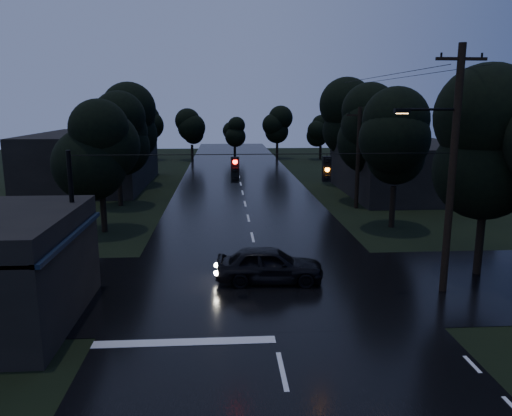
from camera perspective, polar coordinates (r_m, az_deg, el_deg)
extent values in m
cube|color=black|center=(39.08, -1.26, 0.45)|extent=(12.00, 120.00, 0.02)
cube|color=black|center=(21.75, 0.84, -8.95)|extent=(60.00, 9.00, 0.02)
cube|color=black|center=(18.64, -20.35, -2.95)|extent=(0.30, 7.00, 0.15)
cylinder|color=black|center=(16.53, -23.55, -11.30)|extent=(0.10, 0.10, 3.00)
cylinder|color=black|center=(21.92, -18.34, -5.26)|extent=(0.10, 0.10, 3.00)
cube|color=#F2AF61|center=(17.47, -21.72, -6.41)|extent=(0.06, 1.60, 0.50)
cube|color=#F2AF61|center=(19.94, -19.38, -4.02)|extent=(0.06, 1.20, 0.50)
cube|color=black|center=(45.41, 16.49, 4.37)|extent=(10.00, 14.00, 4.40)
cube|color=black|center=(50.10, -18.07, 5.28)|extent=(10.00, 16.00, 5.00)
cylinder|color=black|center=(21.50, 21.51, 3.75)|extent=(0.30, 0.30, 10.00)
cube|color=black|center=(21.40, 22.43, 15.49)|extent=(2.00, 0.12, 0.12)
cylinder|color=black|center=(20.88, 19.25, 10.59)|extent=(2.20, 0.10, 0.10)
cube|color=black|center=(20.49, 16.36, 10.62)|extent=(0.60, 0.25, 0.18)
cube|color=#FFB266|center=(20.49, 16.34, 10.34)|extent=(0.45, 0.18, 0.03)
cylinder|color=black|center=(37.82, 11.58, 5.58)|extent=(0.30, 0.30, 7.50)
cube|color=black|center=(37.62, 11.78, 10.35)|extent=(2.00, 0.12, 0.12)
cylinder|color=black|center=(20.69, -20.09, -2.08)|extent=(0.18, 0.18, 6.00)
cylinder|color=black|center=(19.44, 1.13, 6.17)|extent=(15.00, 0.03, 0.03)
cube|color=black|center=(19.44, -2.41, 4.38)|extent=(0.32, 0.25, 1.00)
sphere|color=#FF0C07|center=(19.29, -2.40, 4.33)|extent=(0.18, 0.18, 0.18)
cube|color=black|center=(19.85, 8.06, 4.43)|extent=(0.32, 0.25, 1.00)
sphere|color=orange|center=(19.71, 8.15, 4.37)|extent=(0.18, 0.18, 0.18)
cylinder|color=black|center=(25.06, 24.15, -3.83)|extent=(0.36, 0.36, 2.80)
sphere|color=black|center=(24.42, 24.82, 3.88)|extent=(4.48, 4.48, 4.48)
sphere|color=black|center=(24.31, 25.07, 6.68)|extent=(4.48, 4.48, 4.48)
sphere|color=black|center=(24.25, 25.32, 9.50)|extent=(4.48, 4.48, 4.48)
cylinder|color=black|center=(31.82, -17.02, -0.46)|extent=(0.36, 0.36, 2.45)
sphere|color=black|center=(31.35, -17.35, 4.86)|extent=(3.92, 3.92, 3.92)
sphere|color=black|center=(31.25, -17.47, 6.77)|extent=(3.92, 3.92, 3.92)
sphere|color=black|center=(31.19, -17.59, 8.69)|extent=(3.92, 3.92, 3.92)
cylinder|color=black|center=(39.61, -15.29, 2.11)|extent=(0.36, 0.36, 2.62)
sphere|color=black|center=(39.22, -15.54, 6.70)|extent=(4.20, 4.20, 4.20)
sphere|color=black|center=(39.15, -15.63, 8.34)|extent=(4.20, 4.20, 4.20)
sphere|color=black|center=(39.10, -15.72, 9.99)|extent=(4.20, 4.20, 4.20)
cylinder|color=black|center=(49.43, -13.71, 4.16)|extent=(0.36, 0.36, 2.80)
sphere|color=black|center=(49.11, -13.91, 8.09)|extent=(4.48, 4.48, 4.48)
sphere|color=black|center=(49.06, -13.98, 9.49)|extent=(4.48, 4.48, 4.48)
sphere|color=black|center=(49.03, -14.05, 10.89)|extent=(4.48, 4.48, 4.48)
cylinder|color=black|center=(32.72, 15.32, 0.12)|extent=(0.36, 0.36, 2.62)
sphere|color=black|center=(32.25, 15.63, 5.68)|extent=(4.20, 4.20, 4.20)
sphere|color=black|center=(32.16, 15.74, 7.67)|extent=(4.20, 4.20, 4.20)
sphere|color=black|center=(32.10, 15.85, 9.67)|extent=(4.20, 4.20, 4.20)
cylinder|color=black|center=(40.39, 12.49, 2.56)|extent=(0.36, 0.36, 2.80)
sphere|color=black|center=(40.00, 12.70, 7.37)|extent=(4.48, 4.48, 4.48)
sphere|color=black|center=(39.93, 12.78, 9.08)|extent=(4.48, 4.48, 4.48)
sphere|color=black|center=(39.89, 12.86, 10.81)|extent=(4.48, 4.48, 4.48)
cylinder|color=black|center=(50.09, 10.00, 4.52)|extent=(0.36, 0.36, 2.97)
sphere|color=black|center=(49.77, 10.15, 8.64)|extent=(4.76, 4.76, 4.76)
sphere|color=black|center=(49.72, 10.20, 10.11)|extent=(4.76, 4.76, 4.76)
sphere|color=black|center=(49.70, 10.26, 11.58)|extent=(4.76, 4.76, 4.76)
imported|color=black|center=(22.02, 1.56, -6.48)|extent=(4.81, 2.18, 1.60)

